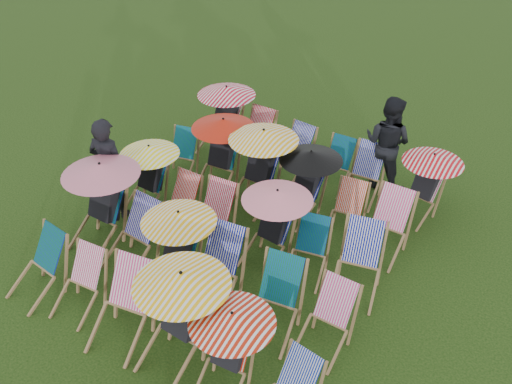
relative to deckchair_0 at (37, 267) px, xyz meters
The scene contains 32 objects.
ground 3.01m from the deckchair_0, 50.17° to the left, with size 100.00×100.00×0.00m, color black.
deckchair_0 is the anchor object (origin of this frame).
deckchair_1 0.73m from the deckchair_0, ahead, with size 0.62×0.83×0.86m.
deckchair_2 1.58m from the deckchair_0, ahead, with size 0.81×1.03×1.03m.
deckchair_3 2.44m from the deckchair_0, ahead, with size 1.18×1.23×1.40m.
deckchair_4 3.19m from the deckchair_0, ahead, with size 1.01×1.06×1.19m.
deckchair_6 1.36m from the deckchair_0, 91.83° to the left, with size 1.19×1.23×1.41m.
deckchair_7 1.38m from the deckchair_0, 59.37° to the left, with size 0.72×0.96×0.98m.
deckchair_8 1.96m from the deckchair_0, 36.96° to the left, with size 1.06×1.12×1.25m.
deckchair_9 2.51m from the deckchair_0, 29.69° to the left, with size 0.74×0.98×1.01m.
deckchair_10 3.39m from the deckchair_0, 19.63° to the left, with size 0.76×0.98×0.98m.
deckchair_11 4.10m from the deckchair_0, 17.66° to the left, with size 0.62×0.84×0.89m.
deckchair_12 2.42m from the deckchair_0, 90.58° to the left, with size 1.00×1.04×1.18m.
deckchair_13 2.39m from the deckchair_0, 72.34° to the left, with size 0.58×0.80×0.85m.
deckchair_14 2.66m from the deckchair_0, 58.01° to the left, with size 0.65×0.87×0.92m.
deckchair_15 3.39m from the deckchair_0, 43.56° to the left, with size 1.05×1.11×1.25m.
deckchair_16 3.87m from the deckchair_0, 37.16° to the left, with size 0.69×0.86×0.84m.
deckchair_17 4.53m from the deckchair_0, 32.07° to the left, with size 0.82×1.02×0.99m.
deckchair_18 3.48m from the deckchair_0, 92.78° to the left, with size 0.70×0.87×0.84m.
deckchair_19 3.65m from the deckchair_0, 79.62° to the left, with size 1.12×1.19×1.33m.
deckchair_20 3.83m from the deckchair_0, 66.87° to the left, with size 1.18×1.23×1.40m.
deckchair_21 4.30m from the deckchair_0, 56.83° to the left, with size 1.04×1.11×1.23m.
deckchair_22 4.74m from the deckchair_0, 48.13° to the left, with size 0.62×0.81×0.83m.
deckchair_23 5.16m from the deckchair_0, 41.59° to the left, with size 0.66×0.91×0.97m.
deckchair_24 4.72m from the deckchair_0, 90.63° to the left, with size 1.13×1.19×1.34m.
deckchair_25 4.73m from the deckchair_0, 81.84° to the left, with size 0.67×0.91×0.96m.
deckchair_26 4.92m from the deckchair_0, 71.50° to the left, with size 0.68×0.88×0.89m.
deckchair_27 5.28m from the deckchair_0, 62.75° to the left, with size 0.56×0.79×0.85m.
deckchair_28 5.51m from the deckchair_0, 56.99° to the left, with size 0.65×0.88×0.92m.
deckchair_29 6.14m from the deckchair_0, 48.92° to the left, with size 0.99×1.06×1.18m.
person_left 2.04m from the deckchair_0, 101.35° to the left, with size 0.66×0.43×1.81m, color black.
person_rear 6.07m from the deckchair_0, 58.47° to the left, with size 0.86×0.67×1.76m, color black.
Camera 1 is at (3.84, -5.74, 5.93)m, focal length 40.00 mm.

